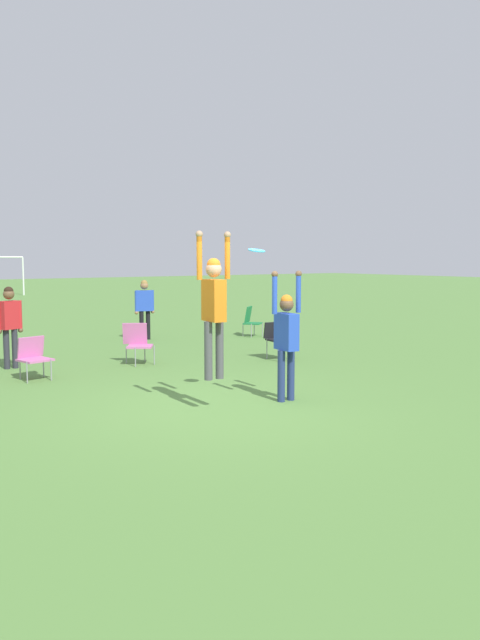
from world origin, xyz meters
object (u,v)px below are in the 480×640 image
Objects in this scene: person_defending at (286,333)px; camping_chair_0 at (33,355)px; person_spectator_near at (145,304)px; person_jumping at (214,301)px; frisbee at (257,250)px; camping_chair_1 at (277,337)px; camping_chair_2 at (138,341)px; camping_chair_3 at (251,319)px; person_spectator_far at (10,320)px.

person_defending is 2.62× the size of camping_chair_0.
person_defending reaches higher than person_spectator_near.
person_spectator_near is (1.53, 8.02, -0.10)m from person_defending.
person_jumping reaches higher than frisbee.
person_spectator_near is at bearing -70.74° from camping_chair_1.
person_jumping is at bearing 110.61° from camping_chair_2.
camping_chair_1 is (5.18, -0.80, 0.05)m from camping_chair_0.
camping_chair_3 is (4.84, 6.77, -1.89)m from frisbee.
person_jumping is 1.39m from person_defending.
frisbee reaches higher than person_spectator_near.
person_spectator_near reaches higher than camping_chair_1.
camping_chair_0 is 7.67m from camping_chair_3.
person_defending is 2.40× the size of camping_chair_3.
frisbee is 8.53m from camping_chair_3.
camping_chair_1 reaches higher than camping_chair_0.
person_spectator_near is at bearing -13.39° from person_jumping.
person_defending is 4.61m from camping_chair_2.
person_defending is 8.25m from camping_chair_3.
camping_chair_2 is at bearing -103.50° from person_spectator_near.
person_spectator_far is at bearing 113.55° from frisbee.
camping_chair_3 is at bearing -171.20° from camping_chair_0.
camping_chair_2 is (0.08, 4.37, -1.89)m from frisbee.
frisbee reaches higher than person_spectator_far.
person_jumping is at bearing 97.20° from camping_chair_0.
camping_chair_1 is at bearing -44.29° from person_spectator_far.
camping_chair_2 is at bearing 88.91° from frisbee.
camping_chair_2 is 3.98m from person_spectator_near.
person_jumping is at bearing 11.66° from camping_chair_3.
frisbee reaches higher than camping_chair_1.
person_defending is at bearing 110.62° from camping_chair_0.
person_defending is at bearing -85.57° from person_spectator_near.
person_defending reaches higher than camping_chair_1.
camping_chair_1 is at bearing 47.02° from frisbee.
person_jumping is 2.76× the size of camping_chair_0.
person_defending is 4.15m from camping_chair_1.
person_jumping reaches higher than camping_chair_0.
camping_chair_2 reaches higher than camping_chair_3.
camping_chair_2 is at bearing -42.91° from person_spectator_far.
camping_chair_2 is (-0.37, 4.56, -0.60)m from person_defending.
camping_chair_2 is 0.51× the size of person_spectator_far.
camping_chair_3 is (7.12, 2.85, 0.03)m from camping_chair_0.
person_jumping reaches higher than camping_chair_1.
person_defending is at bearing 126.75° from camping_chair_2.
camping_chair_0 is at bearing 120.20° from frisbee.
camping_chair_0 is 0.92× the size of camping_chair_3.
person_jumping is at bearing -94.32° from person_spectator_near.
camping_chair_2 is at bearing -5.37° from person_jumping.
frisbee is 0.16× the size of person_spectator_far.
frisbee reaches higher than camping_chair_3.
frisbee is at bearing -88.95° from person_spectator_near.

